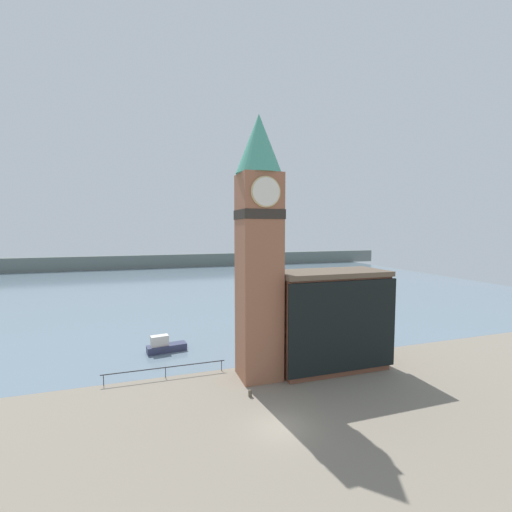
% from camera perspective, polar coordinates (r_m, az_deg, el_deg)
% --- Properties ---
extents(ground_plane, '(160.00, 160.00, 0.00)m').
position_cam_1_polar(ground_plane, '(28.35, 3.77, -26.58)').
color(ground_plane, gray).
extents(water, '(160.00, 120.00, 0.00)m').
position_cam_1_polar(water, '(95.65, -12.42, -4.43)').
color(water, slate).
rests_on(water, ground_plane).
extents(far_shoreline, '(180.00, 3.00, 5.00)m').
position_cam_1_polar(far_shoreline, '(134.94, -14.11, -0.82)').
color(far_shoreline, slate).
rests_on(far_shoreline, water).
extents(pier_railing, '(11.84, 0.08, 1.09)m').
position_cam_1_polar(pier_railing, '(36.52, -14.85, -17.65)').
color(pier_railing, '#232328').
rests_on(pier_railing, ground_plane).
extents(clock_tower, '(4.44, 4.44, 25.47)m').
position_cam_1_polar(clock_tower, '(33.06, 0.48, 2.56)').
color(clock_tower, '#935B42').
rests_on(clock_tower, ground_plane).
extents(pier_building, '(11.84, 5.60, 10.32)m').
position_cam_1_polar(pier_building, '(37.33, 12.32, -10.28)').
color(pier_building, brown).
rests_on(pier_building, ground_plane).
extents(boat_near, '(4.76, 2.12, 2.05)m').
position_cam_1_polar(boat_near, '(43.61, -14.99, -14.25)').
color(boat_near, '#333856').
rests_on(boat_near, water).
extents(mooring_bollard_near, '(0.34, 0.34, 0.65)m').
position_cam_1_polar(mooring_bollard_near, '(32.22, -0.99, -21.83)').
color(mooring_bollard_near, brown).
rests_on(mooring_bollard_near, ground_plane).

